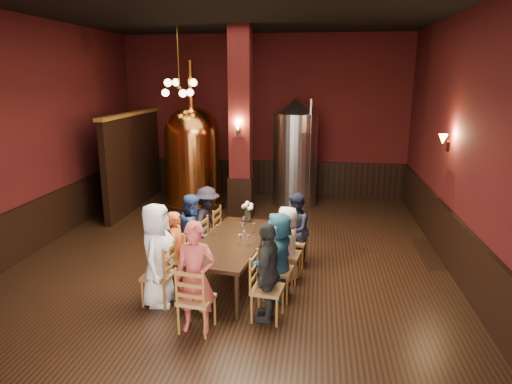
# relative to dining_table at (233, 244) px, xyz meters

# --- Properties ---
(room) EXTENTS (10.00, 10.02, 4.50)m
(room) POSITION_rel_dining_table_xyz_m (-0.20, 0.95, 1.56)
(room) COLOR black
(room) RESTS_ON ground
(wainscot_right) EXTENTS (0.08, 9.90, 1.00)m
(wainscot_right) POSITION_rel_dining_table_xyz_m (3.76, 0.95, -0.19)
(wainscot_right) COLOR black
(wainscot_right) RESTS_ON ground
(wainscot_back) EXTENTS (7.90, 0.08, 1.00)m
(wainscot_back) POSITION_rel_dining_table_xyz_m (-0.20, 5.91, -0.19)
(wainscot_back) COLOR black
(wainscot_back) RESTS_ON ground
(wainscot_left) EXTENTS (0.08, 9.90, 1.00)m
(wainscot_left) POSITION_rel_dining_table_xyz_m (-4.16, 0.95, -0.19)
(wainscot_left) COLOR black
(wainscot_left) RESTS_ON ground
(column) EXTENTS (0.58, 0.58, 4.50)m
(column) POSITION_rel_dining_table_xyz_m (-0.50, 3.75, 1.56)
(column) COLOR #41110E
(column) RESTS_ON ground
(partition) EXTENTS (0.22, 3.50, 2.40)m
(partition) POSITION_rel_dining_table_xyz_m (-3.40, 4.15, 0.51)
(partition) COLOR black
(partition) RESTS_ON ground
(pendant_cluster) EXTENTS (0.90, 0.90, 1.70)m
(pendant_cluster) POSITION_rel_dining_table_xyz_m (-2.00, 3.85, 2.41)
(pendant_cluster) COLOR #A57226
(pendant_cluster) RESTS_ON room
(sconce_wall) EXTENTS (0.20, 0.20, 0.36)m
(sconce_wall) POSITION_rel_dining_table_xyz_m (3.70, 1.75, 1.51)
(sconce_wall) COLOR black
(sconce_wall) RESTS_ON room
(sconce_column) EXTENTS (0.20, 0.20, 0.36)m
(sconce_column) POSITION_rel_dining_table_xyz_m (-0.50, 3.45, 1.51)
(sconce_column) COLOR black
(sconce_column) RESTS_ON column
(dining_table) EXTENTS (1.32, 2.51, 0.75)m
(dining_table) POSITION_rel_dining_table_xyz_m (0.00, 0.00, 0.00)
(dining_table) COLOR black
(dining_table) RESTS_ON ground
(chair_0) EXTENTS (0.52, 0.52, 0.92)m
(chair_0) POSITION_rel_dining_table_xyz_m (-0.98, -0.87, -0.23)
(chair_0) COLOR brown
(chair_0) RESTS_ON ground
(person_0) EXTENTS (0.54, 0.79, 1.58)m
(person_0) POSITION_rel_dining_table_xyz_m (-0.98, -0.87, 0.10)
(person_0) COLOR white
(person_0) RESTS_ON ground
(chair_1) EXTENTS (0.52, 0.52, 0.92)m
(chair_1) POSITION_rel_dining_table_xyz_m (-0.89, -0.21, -0.23)
(chair_1) COLOR brown
(chair_1) RESTS_ON ground
(person_1) EXTENTS (0.32, 0.47, 1.26)m
(person_1) POSITION_rel_dining_table_xyz_m (-0.89, -0.21, -0.06)
(person_1) COLOR #CA5122
(person_1) RESTS_ON ground
(chair_2) EXTENTS (0.52, 0.52, 0.92)m
(chair_2) POSITION_rel_dining_table_xyz_m (-0.80, 0.44, -0.23)
(chair_2) COLOR brown
(chair_2) RESTS_ON ground
(person_2) EXTENTS (0.40, 0.70, 1.38)m
(person_2) POSITION_rel_dining_table_xyz_m (-0.80, 0.44, 0.00)
(person_2) COLOR navy
(person_2) RESTS_ON ground
(chair_3) EXTENTS (0.52, 0.52, 0.92)m
(chair_3) POSITION_rel_dining_table_xyz_m (-0.70, 1.11, -0.23)
(chair_3) COLOR brown
(chair_3) RESTS_ON ground
(person_3) EXTENTS (0.53, 0.89, 1.36)m
(person_3) POSITION_rel_dining_table_xyz_m (-0.70, 1.11, -0.01)
(person_3) COLOR black
(person_3) RESTS_ON ground
(chair_4) EXTENTS (0.52, 0.52, 0.92)m
(chair_4) POSITION_rel_dining_table_xyz_m (0.70, -1.11, -0.23)
(chair_4) COLOR brown
(chair_4) RESTS_ON ground
(person_4) EXTENTS (0.47, 0.89, 1.44)m
(person_4) POSITION_rel_dining_table_xyz_m (0.70, -1.11, 0.03)
(person_4) COLOR black
(person_4) RESTS_ON ground
(chair_5) EXTENTS (0.52, 0.52, 0.92)m
(chair_5) POSITION_rel_dining_table_xyz_m (0.80, -0.44, -0.23)
(chair_5) COLOR brown
(chair_5) RESTS_ON ground
(person_5) EXTENTS (0.72, 1.35, 1.39)m
(person_5) POSITION_rel_dining_table_xyz_m (0.80, -0.44, 0.01)
(person_5) COLOR teal
(person_5) RESTS_ON ground
(chair_6) EXTENTS (0.52, 0.52, 0.92)m
(chair_6) POSITION_rel_dining_table_xyz_m (0.89, 0.21, -0.23)
(chair_6) COLOR brown
(chair_6) RESTS_ON ground
(person_6) EXTENTS (0.56, 0.72, 1.29)m
(person_6) POSITION_rel_dining_table_xyz_m (0.89, 0.21, -0.04)
(person_6) COLOR beige
(person_6) RESTS_ON ground
(chair_7) EXTENTS (0.52, 0.52, 0.92)m
(chair_7) POSITION_rel_dining_table_xyz_m (0.98, 0.87, -0.23)
(chair_7) COLOR brown
(chair_7) RESTS_ON ground
(person_7) EXTENTS (0.37, 0.68, 1.35)m
(person_7) POSITION_rel_dining_table_xyz_m (0.98, 0.87, -0.01)
(person_7) COLOR #191E33
(person_7) RESTS_ON ground
(chair_8) EXTENTS (0.52, 0.52, 0.92)m
(chair_8) POSITION_rel_dining_table_xyz_m (-0.21, -1.54, -0.23)
(chair_8) COLOR brown
(chair_8) RESTS_ON ground
(person_8) EXTENTS (0.56, 0.37, 1.54)m
(person_8) POSITION_rel_dining_table_xyz_m (-0.21, -1.54, 0.08)
(person_8) COLOR #B33F3B
(person_8) RESTS_ON ground
(copper_kettle) EXTENTS (1.59, 1.59, 3.75)m
(copper_kettle) POSITION_rel_dining_table_xyz_m (-1.84, 4.30, 0.68)
(copper_kettle) COLOR black
(copper_kettle) RESTS_ON ground
(steel_vessel) EXTENTS (1.28, 1.28, 2.83)m
(steel_vessel) POSITION_rel_dining_table_xyz_m (0.74, 4.95, 0.73)
(steel_vessel) COLOR #B2B2B7
(steel_vessel) RESTS_ON ground
(rose_vase) EXTENTS (0.23, 0.23, 0.38)m
(rose_vase) POSITION_rel_dining_table_xyz_m (0.09, 1.00, 0.31)
(rose_vase) COLOR white
(rose_vase) RESTS_ON dining_table
(wine_glass_0) EXTENTS (0.07, 0.07, 0.17)m
(wine_glass_0) POSITION_rel_dining_table_xyz_m (0.28, -0.21, 0.15)
(wine_glass_0) COLOR white
(wine_glass_0) RESTS_ON dining_table
(wine_glass_1) EXTENTS (0.07, 0.07, 0.17)m
(wine_glass_1) POSITION_rel_dining_table_xyz_m (-0.38, -0.66, 0.15)
(wine_glass_1) COLOR white
(wine_glass_1) RESTS_ON dining_table
(wine_glass_2) EXTENTS (0.07, 0.07, 0.17)m
(wine_glass_2) POSITION_rel_dining_table_xyz_m (0.10, 0.40, 0.15)
(wine_glass_2) COLOR white
(wine_glass_2) RESTS_ON dining_table
(wine_glass_3) EXTENTS (0.07, 0.07, 0.17)m
(wine_glass_3) POSITION_rel_dining_table_xyz_m (-0.31, 0.22, 0.15)
(wine_glass_3) COLOR white
(wine_glass_3) RESTS_ON dining_table
(wine_glass_4) EXTENTS (0.07, 0.07, 0.17)m
(wine_glass_4) POSITION_rel_dining_table_xyz_m (0.06, 0.74, 0.15)
(wine_glass_4) COLOR white
(wine_glass_4) RESTS_ON dining_table
(wine_glass_5) EXTENTS (0.07, 0.07, 0.17)m
(wine_glass_5) POSITION_rel_dining_table_xyz_m (0.16, -0.18, 0.15)
(wine_glass_5) COLOR white
(wine_glass_5) RESTS_ON dining_table
(wine_glass_6) EXTENTS (0.07, 0.07, 0.17)m
(wine_glass_6) POSITION_rel_dining_table_xyz_m (0.29, 0.40, 0.15)
(wine_glass_6) COLOR white
(wine_glass_6) RESTS_ON dining_table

